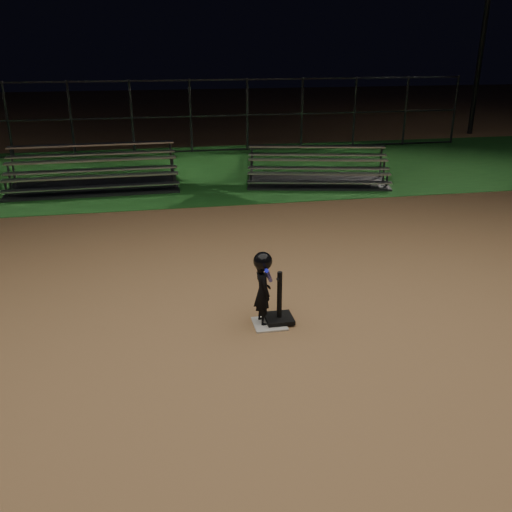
{
  "coord_description": "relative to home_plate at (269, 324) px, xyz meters",
  "views": [
    {
      "loc": [
        -1.48,
        -6.7,
        3.73
      ],
      "look_at": [
        0.0,
        1.0,
        0.65
      ],
      "focal_mm": 38.74,
      "sensor_mm": 36.0,
      "label": 1
    }
  ],
  "objects": [
    {
      "name": "backstop_fence",
      "position": [
        0.0,
        13.0,
        1.24
      ],
      "size": [
        20.08,
        0.08,
        2.5
      ],
      "color": "#38383D",
      "rests_on": "ground"
    },
    {
      "name": "batting_tee",
      "position": [
        0.15,
        0.05,
        0.15
      ],
      "size": [
        0.38,
        0.38,
        0.74
      ],
      "color": "black",
      "rests_on": "home_plate"
    },
    {
      "name": "bleacher_left",
      "position": [
        -3.0,
        8.39,
        0.21
      ],
      "size": [
        4.45,
        2.25,
        1.08
      ],
      "rotation": [
        0.0,
        0.0,
        0.02
      ],
      "color": "#ADACB1",
      "rests_on": "ground"
    },
    {
      "name": "grass_strip",
      "position": [
        0.0,
        10.0,
        -0.01
      ],
      "size": [
        60.0,
        8.0,
        0.01
      ],
      "primitive_type": "cube",
      "color": "#1A521B",
      "rests_on": "ground"
    },
    {
      "name": "ground",
      "position": [
        0.0,
        0.0,
        -0.01
      ],
      "size": [
        80.0,
        80.0,
        0.0
      ],
      "primitive_type": "plane",
      "color": "#A6774B",
      "rests_on": "ground"
    },
    {
      "name": "bleacher_right",
      "position": [
        3.04,
        7.78,
        0.18
      ],
      "size": [
        4.14,
        2.65,
        0.94
      ],
      "rotation": [
        0.0,
        0.0,
        -0.22
      ],
      "color": "#B2B2B7",
      "rests_on": "ground"
    },
    {
      "name": "child_batter",
      "position": [
        -0.09,
        0.06,
        0.56
      ],
      "size": [
        0.4,
        0.61,
        1.07
      ],
      "rotation": [
        0.0,
        0.0,
        1.72
      ],
      "color": "black",
      "rests_on": "ground"
    },
    {
      "name": "home_plate",
      "position": [
        0.0,
        0.0,
        0.0
      ],
      "size": [
        0.45,
        0.45,
        0.02
      ],
      "primitive_type": "cube",
      "color": "beige",
      "rests_on": "ground"
    },
    {
      "name": "light_pole_right",
      "position": [
        12.0,
        14.94,
        4.93
      ],
      "size": [
        0.9,
        0.53,
        8.3
      ],
      "color": "#2D2D30",
      "rests_on": "ground"
    }
  ]
}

